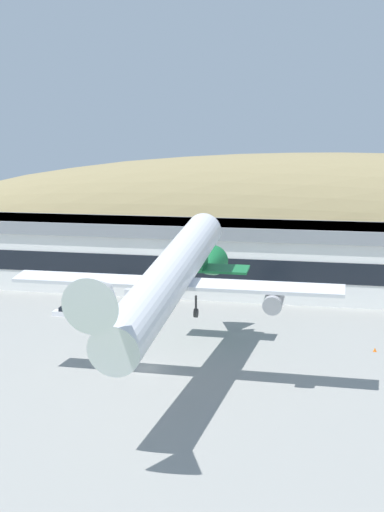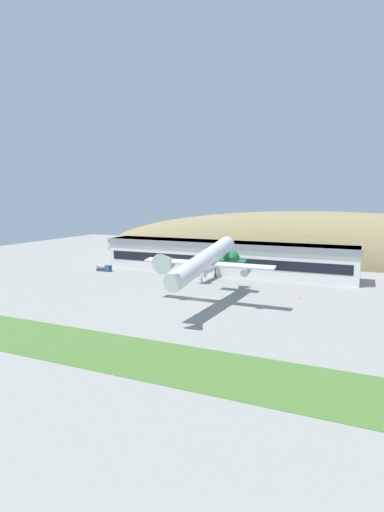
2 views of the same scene
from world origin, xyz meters
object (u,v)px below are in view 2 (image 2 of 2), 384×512
(jetway_0, at_px, (207,270))
(cargo_airplane, at_px, (205,261))
(service_car_1, at_px, (171,279))
(fuel_truck, at_px, (104,268))
(terminal_building, at_px, (224,256))
(traffic_cone_0, at_px, (300,298))

(jetway_0, height_order, cargo_airplane, cargo_airplane)
(jetway_0, bearing_deg, service_car_1, -154.84)
(service_car_1, height_order, fuel_truck, fuel_truck)
(jetway_0, relative_size, fuel_truck, 2.49)
(service_car_1, bearing_deg, terminal_building, 58.40)
(terminal_building, relative_size, jetway_0, 6.26)
(fuel_truck, bearing_deg, cargo_airplane, -28.89)
(terminal_building, bearing_deg, cargo_airplane, -77.02)
(traffic_cone_0, bearing_deg, fuel_truck, 169.87)
(jetway_0, bearing_deg, fuel_truck, 179.60)
(jetway_0, relative_size, traffic_cone_0, 29.99)
(jetway_0, height_order, traffic_cone_0, jetway_0)
(service_car_1, bearing_deg, fuel_truck, 170.24)
(terminal_building, xyz_separation_m, cargo_airplane, (11.69, -50.71, 5.70))
(service_car_1, relative_size, fuel_truck, 0.62)
(fuel_truck, bearing_deg, terminal_building, 17.80)
(cargo_airplane, bearing_deg, fuel_truck, 151.11)
(service_car_1, distance_m, fuel_truck, 37.34)
(cargo_airplane, distance_m, traffic_cone_0, 34.02)
(service_car_1, relative_size, traffic_cone_0, 7.41)
(traffic_cone_0, bearing_deg, service_car_1, 169.59)
(cargo_airplane, distance_m, fuel_truck, 72.26)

